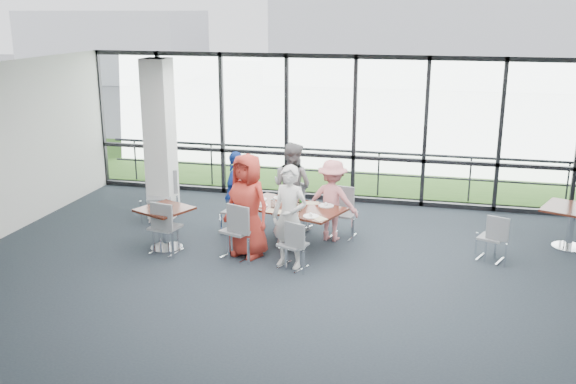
% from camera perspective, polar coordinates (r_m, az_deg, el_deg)
% --- Properties ---
extents(floor, '(12.00, 10.00, 0.02)m').
position_cam_1_polar(floor, '(9.69, 1.44, -9.20)').
color(floor, '#1F272F').
rests_on(floor, ground).
extents(ceiling, '(12.00, 10.00, 0.04)m').
position_cam_1_polar(ceiling, '(8.81, 1.59, 10.05)').
color(ceiling, silver).
rests_on(ceiling, ground).
extents(curtain_wall_back, '(12.00, 0.10, 3.20)m').
position_cam_1_polar(curtain_wall_back, '(13.92, 5.91, 5.51)').
color(curtain_wall_back, white).
rests_on(curtain_wall_back, ground).
extents(structural_column, '(0.50, 0.50, 3.20)m').
position_cam_1_polar(structural_column, '(13.03, -11.30, 4.57)').
color(structural_column, silver).
rests_on(structural_column, ground).
extents(apron, '(80.00, 70.00, 0.02)m').
position_cam_1_polar(apron, '(19.11, 7.87, 3.35)').
color(apron, gray).
rests_on(apron, ground).
extents(grass_strip, '(80.00, 5.00, 0.01)m').
position_cam_1_polar(grass_strip, '(17.17, 7.16, 2.04)').
color(grass_strip, '#285117').
rests_on(grass_strip, ground).
extents(hangar_main, '(24.00, 10.00, 6.00)m').
position_cam_1_polar(hangar_main, '(40.64, 17.27, 13.72)').
color(hangar_main, white).
rests_on(hangar_main, ground).
extents(hangar_aux, '(10.00, 6.00, 4.00)m').
position_cam_1_polar(hangar_aux, '(41.66, -15.11, 12.54)').
color(hangar_aux, white).
rests_on(hangar_aux, ground).
extents(guard_rail, '(12.00, 0.06, 0.06)m').
position_cam_1_polar(guard_rail, '(14.74, 6.11, 1.71)').
color(guard_rail, '#2D2D33').
rests_on(guard_rail, ground).
extents(main_table, '(2.00, 1.52, 0.75)m').
position_cam_1_polar(main_table, '(11.35, 0.36, -1.97)').
color(main_table, '#3C1D11').
rests_on(main_table, ground).
extents(side_table_left, '(1.05, 1.05, 0.75)m').
position_cam_1_polar(side_table_left, '(11.46, -10.90, -2.03)').
color(side_table_left, '#3C1D11').
rests_on(side_table_left, ground).
extents(side_table_right, '(1.21, 1.21, 0.75)m').
position_cam_1_polar(side_table_right, '(12.34, 23.95, -1.75)').
color(side_table_right, '#3C1D11').
rests_on(side_table_right, ground).
extents(diner_near_left, '(1.02, 0.85, 1.80)m').
position_cam_1_polar(diner_near_left, '(10.89, -3.61, -1.20)').
color(diner_near_left, '#B42F23').
rests_on(diner_near_left, ground).
extents(diner_near_right, '(0.72, 0.61, 1.71)m').
position_cam_1_polar(diner_near_right, '(10.42, 0.15, -2.23)').
color(diner_near_right, silver).
rests_on(diner_near_right, ground).
extents(diner_far_left, '(0.96, 0.78, 1.71)m').
position_cam_1_polar(diner_far_left, '(12.22, 0.36, 0.52)').
color(diner_far_left, slate).
rests_on(diner_far_left, ground).
extents(diner_far_right, '(1.05, 0.67, 1.50)m').
position_cam_1_polar(diner_far_right, '(11.69, 3.96, -0.75)').
color(diner_far_right, '#D5787C').
rests_on(diner_far_right, ground).
extents(diner_end, '(0.61, 0.99, 1.59)m').
position_cam_1_polar(diner_end, '(12.03, -4.52, -0.06)').
color(diner_end, '#1A3C9E').
rests_on(diner_end, ground).
extents(chair_main_nl, '(0.61, 0.61, 0.97)m').
position_cam_1_polar(chair_main_nl, '(10.93, -4.47, -3.44)').
color(chair_main_nl, gray).
rests_on(chair_main_nl, ground).
extents(chair_main_nr, '(0.52, 0.52, 0.82)m').
position_cam_1_polar(chair_main_nr, '(10.48, 0.43, -4.70)').
color(chair_main_nr, gray).
rests_on(chair_main_nr, ground).
extents(chair_main_fl, '(0.55, 0.55, 0.84)m').
position_cam_1_polar(chair_main_fl, '(12.41, 0.97, -1.31)').
color(chair_main_fl, gray).
rests_on(chair_main_fl, ground).
extents(chair_main_fr, '(0.51, 0.51, 0.90)m').
position_cam_1_polar(chair_main_fr, '(11.92, 4.94, -1.95)').
color(chair_main_fr, gray).
rests_on(chair_main_fr, ground).
extents(chair_main_end, '(0.49, 0.49, 0.86)m').
position_cam_1_polar(chair_main_end, '(12.14, -4.72, -1.74)').
color(chair_main_end, gray).
rests_on(chair_main_end, ground).
extents(chair_spare_la, '(0.54, 0.54, 0.93)m').
position_cam_1_polar(chair_spare_la, '(11.32, -10.86, -3.09)').
color(chair_spare_la, gray).
rests_on(chair_spare_la, ground).
extents(chair_spare_lb, '(0.61, 0.61, 0.96)m').
position_cam_1_polar(chair_spare_lb, '(13.06, -11.40, -0.48)').
color(chair_spare_lb, gray).
rests_on(chair_spare_lb, ground).
extents(chair_spare_r, '(0.51, 0.51, 0.80)m').
position_cam_1_polar(chair_spare_r, '(11.34, 17.64, -3.89)').
color(chair_spare_r, gray).
rests_on(chair_spare_r, ground).
extents(plate_nl, '(0.24, 0.24, 0.01)m').
position_cam_1_polar(plate_nl, '(11.37, -2.44, -1.18)').
color(plate_nl, white).
rests_on(plate_nl, main_table).
extents(plate_nr, '(0.27, 0.27, 0.01)m').
position_cam_1_polar(plate_nr, '(10.77, 2.05, -2.17)').
color(plate_nr, white).
rests_on(plate_nr, main_table).
extents(plate_fl, '(0.27, 0.27, 0.01)m').
position_cam_1_polar(plate_fl, '(11.81, -0.65, -0.51)').
color(plate_fl, white).
rests_on(plate_fl, main_table).
extents(plate_fr, '(0.28, 0.28, 0.01)m').
position_cam_1_polar(plate_fr, '(11.36, 3.41, -1.22)').
color(plate_fr, white).
rests_on(plate_fr, main_table).
extents(plate_end, '(0.28, 0.28, 0.01)m').
position_cam_1_polar(plate_end, '(11.73, -2.58, -0.65)').
color(plate_end, white).
rests_on(plate_end, main_table).
extents(tumbler_a, '(0.07, 0.07, 0.14)m').
position_cam_1_polar(tumbler_a, '(11.26, -1.36, -1.01)').
color(tumbler_a, white).
rests_on(tumbler_a, main_table).
extents(tumbler_b, '(0.08, 0.08, 0.15)m').
position_cam_1_polar(tumbler_b, '(11.03, 1.01, -1.34)').
color(tumbler_b, white).
rests_on(tumbler_b, main_table).
extents(tumbler_c, '(0.08, 0.08, 0.15)m').
position_cam_1_polar(tumbler_c, '(11.44, 0.82, -0.70)').
color(tumbler_c, white).
rests_on(tumbler_c, main_table).
extents(tumbler_d, '(0.07, 0.07, 0.15)m').
position_cam_1_polar(tumbler_d, '(11.51, -2.85, -0.62)').
color(tumbler_d, white).
rests_on(tumbler_d, main_table).
extents(menu_a, '(0.36, 0.29, 0.00)m').
position_cam_1_polar(menu_a, '(11.04, -1.14, -1.73)').
color(menu_a, white).
rests_on(menu_a, main_table).
extents(menu_b, '(0.33, 0.32, 0.00)m').
position_cam_1_polar(menu_b, '(10.69, 2.75, -2.35)').
color(menu_b, white).
rests_on(menu_b, main_table).
extents(menu_c, '(0.34, 0.27, 0.00)m').
position_cam_1_polar(menu_c, '(11.51, 2.03, -0.99)').
color(menu_c, white).
rests_on(menu_c, main_table).
extents(condiment_caddy, '(0.10, 0.07, 0.04)m').
position_cam_1_polar(condiment_caddy, '(11.35, 0.80, -1.13)').
color(condiment_caddy, black).
rests_on(condiment_caddy, main_table).
extents(ketchup_bottle, '(0.06, 0.06, 0.18)m').
position_cam_1_polar(ketchup_bottle, '(11.33, 0.74, -0.80)').
color(ketchup_bottle, '#AD2717').
rests_on(ketchup_bottle, main_table).
extents(green_bottle, '(0.05, 0.05, 0.20)m').
position_cam_1_polar(green_bottle, '(11.30, 1.13, -0.79)').
color(green_bottle, '#17751B').
rests_on(green_bottle, main_table).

